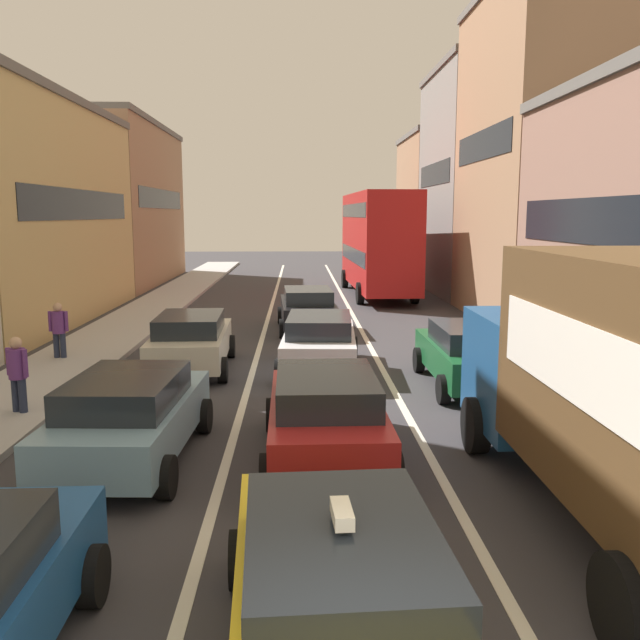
% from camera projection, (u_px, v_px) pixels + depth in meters
% --- Properties ---
extents(sidewalk_left, '(2.60, 64.00, 0.14)m').
position_uv_depth(sidewalk_left, '(123.00, 328.00, 23.38)').
color(sidewalk_left, '#B0B0B0').
rests_on(sidewalk_left, ground).
extents(lane_stripe_left, '(0.16, 60.00, 0.01)m').
position_uv_depth(lane_stripe_left, '(265.00, 329.00, 23.56)').
color(lane_stripe_left, silver).
rests_on(lane_stripe_left, ground).
extents(lane_stripe_right, '(0.16, 60.00, 0.01)m').
position_uv_depth(lane_stripe_right, '(360.00, 329.00, 23.66)').
color(lane_stripe_right, silver).
rests_on(lane_stripe_right, ground).
extents(building_row_right, '(7.20, 43.90, 12.28)m').
position_uv_depth(building_row_right, '(571.00, 184.00, 25.28)').
color(building_row_right, '#9E7556').
rests_on(building_row_right, ground).
extents(removalist_box_truck, '(2.73, 7.72, 3.58)m').
position_uv_depth(removalist_box_truck, '(639.00, 383.00, 8.19)').
color(removalist_box_truck, navy).
rests_on(removalist_box_truck, ground).
extents(taxi_centre_lane_front, '(2.25, 4.39, 1.66)m').
position_uv_depth(taxi_centre_lane_front, '(340.00, 593.00, 5.74)').
color(taxi_centre_lane_front, yellow).
rests_on(taxi_centre_lane_front, ground).
extents(sedan_centre_lane_second, '(2.11, 4.32, 1.49)m').
position_uv_depth(sedan_centre_lane_second, '(326.00, 414.00, 10.91)').
color(sedan_centre_lane_second, '#A51E1E').
rests_on(sedan_centre_lane_second, ground).
extents(wagon_left_lane_second, '(2.23, 4.38, 1.49)m').
position_uv_depth(wagon_left_lane_second, '(130.00, 415.00, 10.81)').
color(wagon_left_lane_second, '#759EB7').
rests_on(wagon_left_lane_second, ground).
extents(hatchback_centre_lane_third, '(2.25, 4.39, 1.49)m').
position_uv_depth(hatchback_centre_lane_third, '(319.00, 341.00, 17.13)').
color(hatchback_centre_lane_third, silver).
rests_on(hatchback_centre_lane_third, ground).
extents(sedan_left_lane_third, '(2.18, 4.36, 1.49)m').
position_uv_depth(sedan_left_lane_third, '(191.00, 340.00, 17.27)').
color(sedan_left_lane_third, beige).
rests_on(sedan_left_lane_third, ground).
extents(coupe_centre_lane_fourth, '(2.22, 4.38, 1.49)m').
position_uv_depth(coupe_centre_lane_fourth, '(308.00, 308.00, 23.19)').
color(coupe_centre_lane_fourth, black).
rests_on(coupe_centre_lane_fourth, ground).
extents(sedan_right_lane_behind_truck, '(2.06, 4.30, 1.49)m').
position_uv_depth(sedan_right_lane_behind_truck, '(470.00, 354.00, 15.60)').
color(sedan_right_lane_behind_truck, '#19592D').
rests_on(sedan_right_lane_behind_truck, ground).
extents(bus_mid_queue_primary, '(3.04, 10.57, 5.06)m').
position_uv_depth(bus_mid_queue_primary, '(378.00, 239.00, 32.86)').
color(bus_mid_queue_primary, '#B21919').
rests_on(bus_mid_queue_primary, ground).
extents(pedestrian_mid_sidewalk, '(0.50, 0.34, 1.66)m').
position_uv_depth(pedestrian_mid_sidewalk, '(18.00, 372.00, 13.12)').
color(pedestrian_mid_sidewalk, '#262D47').
rests_on(pedestrian_mid_sidewalk, ground).
extents(pedestrian_far_sidewalk, '(0.54, 0.34, 1.66)m').
position_uv_depth(pedestrian_far_sidewalk, '(59.00, 329.00, 18.13)').
color(pedestrian_far_sidewalk, '#262D47').
rests_on(pedestrian_far_sidewalk, ground).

